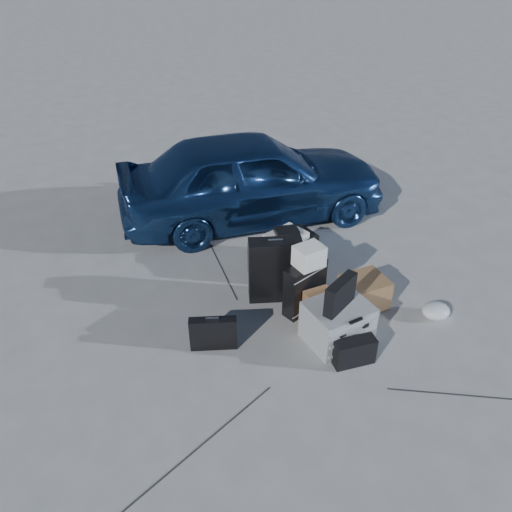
{
  "coord_description": "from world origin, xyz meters",
  "views": [
    {
      "loc": [
        -2.22,
        -2.82,
        3.44
      ],
      "look_at": [
        -0.21,
        0.85,
        0.63
      ],
      "focal_mm": 35.0,
      "sensor_mm": 36.0,
      "label": 1
    }
  ],
  "objects_px": {
    "pelican_case": "(337,323)",
    "car": "(252,177)",
    "cardboard_box": "(364,292)",
    "duffel_bag": "(283,253)",
    "suitcase_right": "(305,288)",
    "briefcase": "(213,333)",
    "suitcase_left": "(275,270)"
  },
  "relations": [
    {
      "from": "car",
      "to": "pelican_case",
      "type": "height_order",
      "value": "car"
    },
    {
      "from": "suitcase_left",
      "to": "suitcase_right",
      "type": "bearing_deg",
      "value": -38.14
    },
    {
      "from": "suitcase_left",
      "to": "duffel_bag",
      "type": "xyz_separation_m",
      "value": [
        0.38,
        0.44,
        -0.17
      ]
    },
    {
      "from": "pelican_case",
      "to": "car",
      "type": "bearing_deg",
      "value": 79.21
    },
    {
      "from": "pelican_case",
      "to": "duffel_bag",
      "type": "distance_m",
      "value": 1.32
    },
    {
      "from": "cardboard_box",
      "to": "pelican_case",
      "type": "bearing_deg",
      "value": -152.31
    },
    {
      "from": "car",
      "to": "duffel_bag",
      "type": "relative_size",
      "value": 4.5
    },
    {
      "from": "car",
      "to": "suitcase_right",
      "type": "distance_m",
      "value": 2.11
    },
    {
      "from": "briefcase",
      "to": "duffel_bag",
      "type": "relative_size",
      "value": 0.57
    },
    {
      "from": "duffel_bag",
      "to": "cardboard_box",
      "type": "height_order",
      "value": "duffel_bag"
    },
    {
      "from": "pelican_case",
      "to": "cardboard_box",
      "type": "height_order",
      "value": "pelican_case"
    },
    {
      "from": "duffel_bag",
      "to": "car",
      "type": "bearing_deg",
      "value": 72.83
    },
    {
      "from": "pelican_case",
      "to": "suitcase_left",
      "type": "bearing_deg",
      "value": 101.91
    },
    {
      "from": "car",
      "to": "briefcase",
      "type": "distance_m",
      "value": 2.64
    },
    {
      "from": "briefcase",
      "to": "cardboard_box",
      "type": "distance_m",
      "value": 1.68
    },
    {
      "from": "briefcase",
      "to": "suitcase_right",
      "type": "height_order",
      "value": "suitcase_right"
    },
    {
      "from": "pelican_case",
      "to": "duffel_bag",
      "type": "height_order",
      "value": "pelican_case"
    },
    {
      "from": "suitcase_left",
      "to": "duffel_bag",
      "type": "height_order",
      "value": "suitcase_left"
    },
    {
      "from": "suitcase_right",
      "to": "duffel_bag",
      "type": "distance_m",
      "value": 0.8
    },
    {
      "from": "suitcase_right",
      "to": "duffel_bag",
      "type": "relative_size",
      "value": 0.73
    },
    {
      "from": "suitcase_left",
      "to": "pelican_case",
      "type": "bearing_deg",
      "value": -52.9
    },
    {
      "from": "suitcase_left",
      "to": "cardboard_box",
      "type": "relative_size",
      "value": 1.62
    },
    {
      "from": "car",
      "to": "cardboard_box",
      "type": "relative_size",
      "value": 7.91
    },
    {
      "from": "briefcase",
      "to": "suitcase_right",
      "type": "relative_size",
      "value": 0.79
    },
    {
      "from": "briefcase",
      "to": "suitcase_left",
      "type": "distance_m",
      "value": 1.0
    },
    {
      "from": "suitcase_left",
      "to": "briefcase",
      "type": "bearing_deg",
      "value": -132.35
    },
    {
      "from": "car",
      "to": "duffel_bag",
      "type": "bearing_deg",
      "value": 179.96
    },
    {
      "from": "pelican_case",
      "to": "briefcase",
      "type": "xyz_separation_m",
      "value": [
        -1.1,
        0.48,
        -0.04
      ]
    },
    {
      "from": "suitcase_left",
      "to": "duffel_bag",
      "type": "relative_size",
      "value": 0.92
    },
    {
      "from": "car",
      "to": "pelican_case",
      "type": "bearing_deg",
      "value": -178.11
    },
    {
      "from": "car",
      "to": "pelican_case",
      "type": "xyz_separation_m",
      "value": [
        -0.45,
        -2.57,
        -0.39
      ]
    },
    {
      "from": "suitcase_right",
      "to": "briefcase",
      "type": "bearing_deg",
      "value": 169.88
    }
  ]
}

